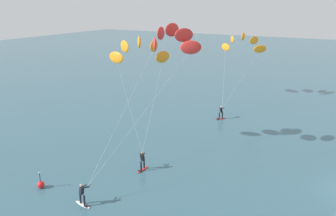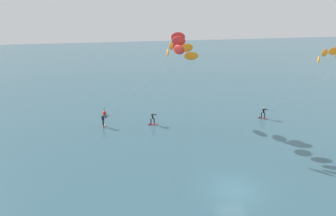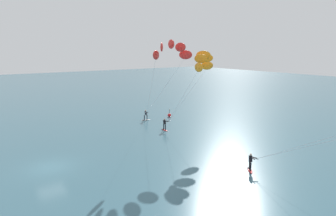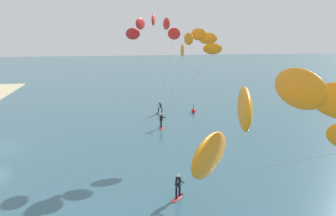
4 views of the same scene
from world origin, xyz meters
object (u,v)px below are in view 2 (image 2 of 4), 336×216
object	(u,v)px
kitesurfer_nearshore	(331,59)
kitesurfer_mid_water	(175,46)
marker_buoy	(104,113)
kitesurfer_far_out	(178,52)

from	to	relation	value
kitesurfer_nearshore	kitesurfer_mid_water	bearing A→B (deg)	-177.87
marker_buoy	kitesurfer_far_out	bearing A→B (deg)	-13.20
kitesurfer_nearshore	marker_buoy	distance (m)	33.98
kitesurfer_nearshore	kitesurfer_far_out	bearing A→B (deg)	172.26
kitesurfer_nearshore	marker_buoy	world-z (taller)	kitesurfer_nearshore
kitesurfer_nearshore	kitesurfer_far_out	xyz separation A→B (m)	(-22.14, 3.01, 1.28)
kitesurfer_mid_water	kitesurfer_far_out	world-z (taller)	kitesurfer_mid_water
kitesurfer_far_out	marker_buoy	size ratio (longest dim) A/B	7.86
kitesurfer_nearshore	kitesurfer_far_out	size ratio (longest dim) A/B	1.19
kitesurfer_far_out	kitesurfer_nearshore	bearing A→B (deg)	-7.74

